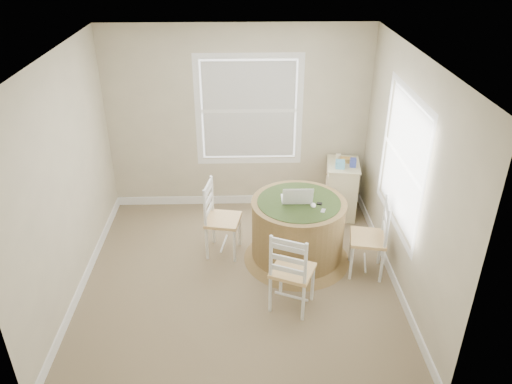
{
  "coord_description": "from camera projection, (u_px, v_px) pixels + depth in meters",
  "views": [
    {
      "loc": [
        0.07,
        -4.69,
        3.7
      ],
      "look_at": [
        0.21,
        0.45,
        0.91
      ],
      "focal_mm": 35.0,
      "sensor_mm": 36.0,
      "label": 1
    }
  ],
  "objects": [
    {
      "name": "mouse",
      "position": [
        313.0,
        205.0,
        5.76
      ],
      "size": [
        0.09,
        0.12,
        0.04
      ],
      "primitive_type": "ellipsoid",
      "rotation": [
        0.0,
        0.0,
        -0.34
      ],
      "color": "white",
      "rests_on": "round_table"
    },
    {
      "name": "round_table",
      "position": [
        298.0,
        228.0,
        6.03
      ],
      "size": [
        1.31,
        1.31,
        0.81
      ],
      "rotation": [
        0.0,
        0.0,
        -0.34
      ],
      "color": "olive",
      "rests_on": "ground"
    },
    {
      "name": "cup_cream",
      "position": [
        338.0,
        157.0,
        6.92
      ],
      "size": [
        0.07,
        0.07,
        0.09
      ],
      "primitive_type": "cylinder",
      "color": "beige",
      "rests_on": "corner_chest"
    },
    {
      "name": "keys",
      "position": [
        319.0,
        204.0,
        5.8
      ],
      "size": [
        0.07,
        0.07,
        0.02
      ],
      "primitive_type": "cube",
      "rotation": [
        0.0,
        0.0,
        -0.34
      ],
      "color": "black",
      "rests_on": "round_table"
    },
    {
      "name": "room",
      "position": [
        253.0,
        173.0,
        5.41
      ],
      "size": [
        3.64,
        3.64,
        2.64
      ],
      "color": "#887556",
      "rests_on": "ground"
    },
    {
      "name": "box_blue",
      "position": [
        353.0,
        163.0,
        6.72
      ],
      "size": [
        0.09,
        0.09,
        0.12
      ],
      "primitive_type": "cube",
      "rotation": [
        0.0,
        0.0,
        -0.13
      ],
      "color": "#3847A9",
      "rests_on": "corner_chest"
    },
    {
      "name": "chair_left",
      "position": [
        223.0,
        220.0,
        6.14
      ],
      "size": [
        0.47,
        0.48,
        0.95
      ],
      "primitive_type": null,
      "rotation": [
        0.0,
        0.0,
        1.39
      ],
      "color": "white",
      "rests_on": "ground"
    },
    {
      "name": "box_yellow",
      "position": [
        346.0,
        160.0,
        6.87
      ],
      "size": [
        0.16,
        0.12,
        0.06
      ],
      "primitive_type": "cube",
      "rotation": [
        0.0,
        0.0,
        -0.13
      ],
      "color": "gold",
      "rests_on": "corner_chest"
    },
    {
      "name": "chair_near",
      "position": [
        292.0,
        270.0,
        5.25
      ],
      "size": [
        0.54,
        0.53,
        0.95
      ],
      "primitive_type": null,
      "rotation": [
        0.0,
        0.0,
        2.73
      ],
      "color": "white",
      "rests_on": "ground"
    },
    {
      "name": "chair_right",
      "position": [
        368.0,
        238.0,
        5.78
      ],
      "size": [
        0.47,
        0.49,
        0.95
      ],
      "primitive_type": null,
      "rotation": [
        0.0,
        0.0,
        -1.76
      ],
      "color": "white",
      "rests_on": "ground"
    },
    {
      "name": "laptop",
      "position": [
        297.0,
        199.0,
        5.85
      ],
      "size": [
        0.35,
        0.31,
        0.25
      ],
      "rotation": [
        0.0,
        0.0,
        3.13
      ],
      "color": "white",
      "rests_on": "round_table"
    },
    {
      "name": "tissue_box",
      "position": [
        340.0,
        164.0,
        6.7
      ],
      "size": [
        0.13,
        0.13,
        0.1
      ],
      "primitive_type": "cube",
      "rotation": [
        0.0,
        0.0,
        -0.13
      ],
      "color": "#63B6E2",
      "rests_on": "corner_chest"
    },
    {
      "name": "phone",
      "position": [
        323.0,
        211.0,
        5.66
      ],
      "size": [
        0.07,
        0.1,
        0.02
      ],
      "primitive_type": "cube",
      "rotation": [
        0.0,
        0.0,
        -0.34
      ],
      "color": "#B7BABF",
      "rests_on": "round_table"
    },
    {
      "name": "corner_chest",
      "position": [
        341.0,
        189.0,
        7.02
      ],
      "size": [
        0.51,
        0.64,
        0.78
      ],
      "rotation": [
        0.0,
        0.0,
        -0.13
      ],
      "color": "beige",
      "rests_on": "ground"
    }
  ]
}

